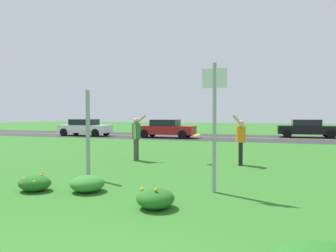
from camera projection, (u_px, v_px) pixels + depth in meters
The scene contains 14 objects.
ground_plane at pixel (219, 156), 13.25m from camera, with size 120.00×120.00×0.00m, color #2D6B23.
highway_strip at pixel (241, 138), 24.30m from camera, with size 120.00×8.16×0.01m, color #2D2D30.
highway_center_stripe at pixel (241, 138), 24.30m from camera, with size 120.00×0.16×0.00m, color yellow.
daylily_clump_mid_right at pixel (87, 184), 7.11m from camera, with size 0.80×0.78×0.37m.
daylily_clump_front_right at pixel (155, 198), 5.84m from camera, with size 0.73×0.74×0.43m.
daylily_clump_mid_left at pixel (35, 183), 7.17m from camera, with size 0.78×0.68×0.40m.
sign_post_near_path at pixel (88, 134), 8.58m from camera, with size 0.07×0.10×2.49m.
sign_post_by_roadside at pixel (214, 115), 6.98m from camera, with size 0.56×0.10×2.98m.
person_thrower_green_shirt at pixel (136, 135), 11.98m from camera, with size 0.51×0.49×1.83m.
person_catcher_orange_shirt at pixel (241, 138), 10.85m from camera, with size 0.45×0.49×1.82m.
frisbee_orange at pixel (197, 135), 11.34m from camera, with size 0.27×0.27×0.08m.
car_white_leftmost at pixel (85, 127), 26.57m from camera, with size 4.50×2.00×1.45m.
car_red_center_left at pixel (166, 128), 24.27m from camera, with size 4.50×2.00×1.45m.
car_black_center_right at pixel (307, 128), 24.46m from camera, with size 4.50×2.00×1.45m.
Camera 1 is at (1.93, -1.63, 1.78)m, focal length 32.55 mm.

